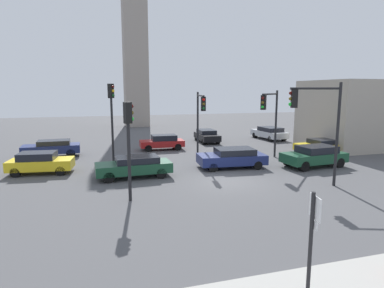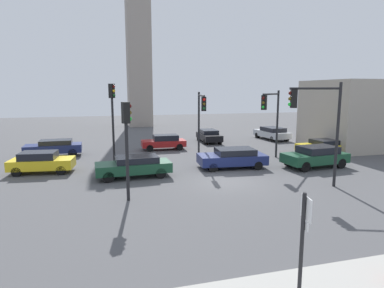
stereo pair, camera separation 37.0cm
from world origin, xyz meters
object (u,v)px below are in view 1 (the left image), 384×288
(traffic_light_2, at_px, (270,111))
(car_5, at_px, (232,157))
(traffic_light_4, at_px, (129,132))
(car_0, at_px, (207,135))
(traffic_light_1, at_px, (200,112))
(car_3, at_px, (52,148))
(car_4, at_px, (40,162))
(car_6, at_px, (324,146))
(traffic_light_3, at_px, (317,115))
(car_7, at_px, (163,142))
(traffic_light_0, at_px, (112,109))
(car_1, at_px, (314,156))
(car_8, at_px, (134,166))
(car_2, at_px, (269,133))
(direction_sign, at_px, (312,234))

(traffic_light_2, distance_m, car_5, 4.76)
(traffic_light_4, distance_m, car_0, 19.13)
(traffic_light_1, bearing_deg, car_3, -101.33)
(car_4, height_order, car_6, car_4)
(traffic_light_3, distance_m, car_3, 20.11)
(car_3, bearing_deg, traffic_light_3, 138.29)
(traffic_light_4, xyz_separation_m, car_3, (-4.99, 12.56, -2.60))
(car_5, bearing_deg, car_7, -63.36)
(traffic_light_0, bearing_deg, car_5, 21.02)
(car_6, height_order, car_7, car_7)
(car_5, bearing_deg, traffic_light_3, 121.71)
(car_3, relative_size, car_7, 1.11)
(traffic_light_4, bearing_deg, car_6, 6.38)
(traffic_light_2, height_order, car_1, traffic_light_2)
(traffic_light_4, height_order, car_5, traffic_light_4)
(traffic_light_4, height_order, car_8, traffic_light_4)
(traffic_light_2, relative_size, car_2, 1.13)
(traffic_light_3, distance_m, car_4, 17.16)
(traffic_light_0, xyz_separation_m, traffic_light_2, (11.31, -2.12, -0.17))
(traffic_light_3, relative_size, car_6, 1.19)
(direction_sign, relative_size, car_8, 0.59)
(car_0, relative_size, car_6, 0.87)
(traffic_light_3, xyz_separation_m, car_2, (6.54, 16.54, -3.27))
(car_4, bearing_deg, direction_sign, -55.16)
(car_1, bearing_deg, car_0, -78.80)
(car_5, xyz_separation_m, car_8, (-6.81, -0.74, -0.01))
(traffic_light_4, height_order, car_0, traffic_light_4)
(traffic_light_4, distance_m, car_6, 18.95)
(traffic_light_4, bearing_deg, car_0, 42.09)
(direction_sign, bearing_deg, car_2, 74.19)
(traffic_light_4, relative_size, car_3, 1.08)
(direction_sign, bearing_deg, traffic_light_2, 75.76)
(traffic_light_1, distance_m, car_6, 11.42)
(car_1, relative_size, car_8, 0.99)
(car_6, distance_m, car_7, 14.06)
(car_2, height_order, car_7, car_2)
(traffic_light_4, relative_size, car_7, 1.21)
(traffic_light_3, relative_size, car_7, 1.46)
(traffic_light_2, xyz_separation_m, car_1, (2.18, -2.49, -3.03))
(car_1, distance_m, car_5, 5.80)
(traffic_light_1, relative_size, car_5, 1.09)
(traffic_light_4, bearing_deg, car_8, 63.16)
(traffic_light_4, xyz_separation_m, car_1, (13.12, 3.66, -2.56))
(direction_sign, bearing_deg, traffic_light_3, 64.76)
(car_4, distance_m, car_7, 11.19)
(traffic_light_0, height_order, car_7, traffic_light_0)
(car_4, bearing_deg, traffic_light_0, 21.92)
(traffic_light_0, distance_m, car_5, 9.11)
(traffic_light_1, distance_m, car_0, 9.50)
(car_7, bearing_deg, car_1, 134.40)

